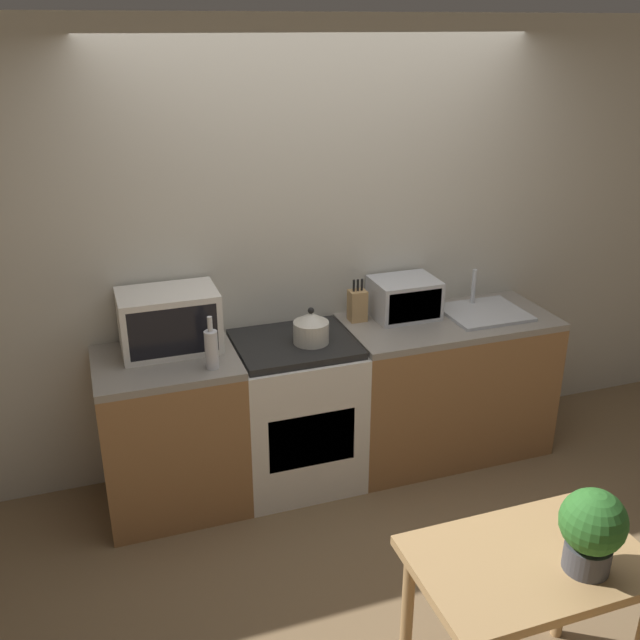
{
  "coord_description": "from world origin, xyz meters",
  "views": [
    {
      "loc": [
        -1.31,
        -2.82,
        2.55
      ],
      "look_at": [
        -0.14,
        0.56,
        1.05
      ],
      "focal_mm": 40.0,
      "sensor_mm": 36.0,
      "label": 1
    }
  ],
  "objects_px": {
    "microwave": "(169,321)",
    "toaster_oven": "(404,298)",
    "stove_range": "(296,411)",
    "bottle": "(211,348)",
    "kettle": "(311,328)",
    "dining_table": "(527,581)"
  },
  "relations": [
    {
      "from": "kettle",
      "to": "microwave",
      "type": "distance_m",
      "value": 0.77
    },
    {
      "from": "kettle",
      "to": "microwave",
      "type": "relative_size",
      "value": 0.4
    },
    {
      "from": "microwave",
      "to": "bottle",
      "type": "bearing_deg",
      "value": -60.79
    },
    {
      "from": "stove_range",
      "to": "bottle",
      "type": "xyz_separation_m",
      "value": [
        -0.5,
        -0.18,
        0.56
      ]
    },
    {
      "from": "stove_range",
      "to": "bottle",
      "type": "distance_m",
      "value": 0.77
    },
    {
      "from": "kettle",
      "to": "microwave",
      "type": "bearing_deg",
      "value": 167.45
    },
    {
      "from": "microwave",
      "to": "toaster_oven",
      "type": "xyz_separation_m",
      "value": [
        1.4,
        0.02,
        -0.05
      ]
    },
    {
      "from": "microwave",
      "to": "stove_range",
      "type": "bearing_deg",
      "value": -10.01
    },
    {
      "from": "bottle",
      "to": "stove_range",
      "type": "bearing_deg",
      "value": 20.05
    },
    {
      "from": "microwave",
      "to": "toaster_oven",
      "type": "distance_m",
      "value": 1.4
    },
    {
      "from": "kettle",
      "to": "bottle",
      "type": "height_order",
      "value": "bottle"
    },
    {
      "from": "dining_table",
      "to": "kettle",
      "type": "bearing_deg",
      "value": 99.37
    },
    {
      "from": "stove_range",
      "to": "dining_table",
      "type": "relative_size",
      "value": 1.03
    },
    {
      "from": "microwave",
      "to": "toaster_oven",
      "type": "height_order",
      "value": "microwave"
    },
    {
      "from": "microwave",
      "to": "bottle",
      "type": "height_order",
      "value": "microwave"
    },
    {
      "from": "kettle",
      "to": "toaster_oven",
      "type": "bearing_deg",
      "value": 15.71
    },
    {
      "from": "kettle",
      "to": "bottle",
      "type": "xyz_separation_m",
      "value": [
        -0.58,
        -0.13,
        0.02
      ]
    },
    {
      "from": "stove_range",
      "to": "microwave",
      "type": "xyz_separation_m",
      "value": [
        -0.67,
        0.12,
        0.62
      ]
    },
    {
      "from": "toaster_oven",
      "to": "stove_range",
      "type": "bearing_deg",
      "value": -169.58
    },
    {
      "from": "kettle",
      "to": "microwave",
      "type": "xyz_separation_m",
      "value": [
        -0.75,
        0.17,
        0.08
      ]
    },
    {
      "from": "kettle",
      "to": "bottle",
      "type": "distance_m",
      "value": 0.6
    },
    {
      "from": "kettle",
      "to": "bottle",
      "type": "relative_size",
      "value": 0.74
    }
  ]
}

